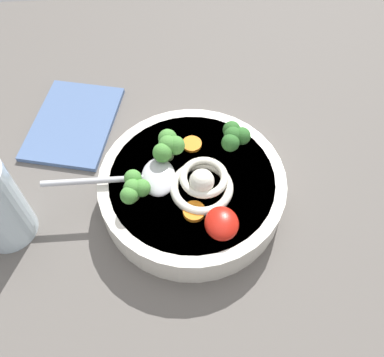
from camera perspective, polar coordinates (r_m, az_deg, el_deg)
name	(u,v)px	position (r cm, az deg, el deg)	size (l,w,h in cm)	color
table_slab	(172,210)	(59.36, -2.75, -4.38)	(100.35, 100.35, 3.28)	#5B5651
soup_bowl	(192,188)	(56.31, 0.00, -1.34)	(24.79, 24.79, 4.86)	silver
noodle_pile	(202,184)	(52.54, 1.42, -0.77)	(8.94, 8.76, 3.59)	silver
soup_spoon	(148,178)	(53.76, -6.10, 0.12)	(6.02, 17.21, 1.60)	#B7B7BC
chili_sauce_dollop	(222,223)	(49.90, 4.09, -6.15)	(4.59, 4.13, 2.07)	#B2190F
broccoli_floret_beside_noodles	(234,136)	(55.90, 5.79, 5.78)	(4.72, 4.06, 3.73)	#7A9E60
broccoli_floret_right	(167,146)	(54.54, -3.43, 4.52)	(4.97, 4.28, 3.93)	#7A9E60
broccoli_floret_front	(134,188)	(51.44, -7.95, -1.33)	(4.35, 3.74, 3.44)	#7A9E60
carrot_slice_rear	(194,211)	(51.37, 0.30, -4.53)	(2.80, 2.80, 0.66)	orange
carrot_slice_near_spoon	(192,144)	(57.50, -0.01, 4.75)	(2.71, 2.71, 0.44)	orange
folded_napkin	(74,123)	(68.88, -15.91, 7.36)	(16.83, 12.19, 0.80)	#4C6693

